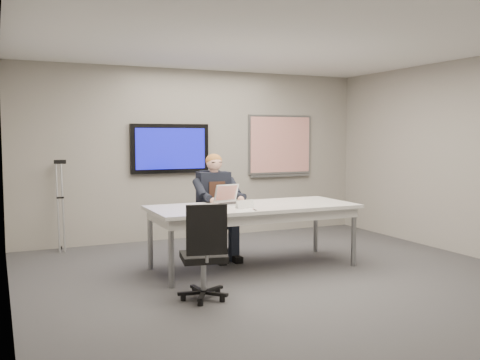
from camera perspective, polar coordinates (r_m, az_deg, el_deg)
name	(u,v)px	position (r m, az deg, el deg)	size (l,w,h in m)	color
floor	(286,280)	(6.47, 4.92, -10.58)	(6.00, 6.00, 0.02)	#3B3B3E
ceiling	(288,40)	(6.34, 5.10, 14.65)	(6.00, 6.00, 0.02)	white
wall_back	(198,154)	(8.98, -4.50, 2.76)	(6.00, 0.02, 2.80)	#99958A
wall_left	(6,169)	(5.44, -23.67, 1.10)	(0.02, 6.00, 2.80)	#99958A
wall_right	(474,158)	(8.16, 23.66, 2.18)	(0.02, 6.00, 2.80)	#99958A
conference_table	(253,212)	(6.89, 1.41, -3.47)	(2.66, 1.13, 0.82)	silver
tv_display	(170,149)	(8.77, -7.46, 3.34)	(1.30, 0.09, 0.80)	black
whiteboard	(280,146)	(9.59, 4.30, 3.67)	(1.25, 0.08, 1.10)	gray
office_chair_far	(212,233)	(7.76, -2.96, -5.71)	(0.53, 0.53, 0.97)	black
office_chair_near	(204,270)	(5.62, -3.84, -9.57)	(0.58, 0.58, 1.03)	black
seated_person	(219,216)	(7.47, -2.30, -3.89)	(0.46, 0.79, 1.46)	#1D2331
crutch	(60,204)	(8.34, -18.62, -2.48)	(0.19, 0.31, 1.39)	#AFB3B7
laptop	(229,199)	(7.00, -1.16, -2.05)	(0.40, 0.40, 0.25)	silver
name_tent	(245,204)	(6.62, 0.53, -2.56)	(0.25, 0.07, 0.10)	white
pen	(255,210)	(6.43, 1.58, -3.17)	(0.01, 0.01, 0.13)	black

